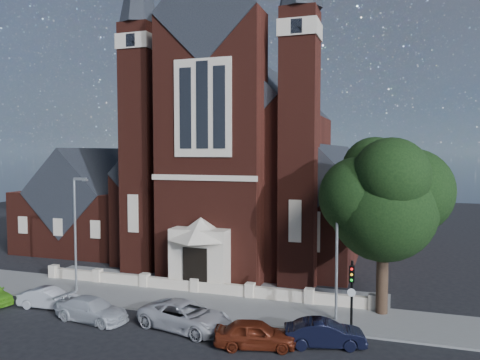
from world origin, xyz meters
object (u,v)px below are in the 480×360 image
(car_white_suv, at_px, (186,316))
(car_dark_red, at_px, (255,334))
(car_silver_a, at_px, (49,298))
(church, at_px, (260,168))
(car_silver_b, at_px, (92,310))
(traffic_signal, at_px, (352,287))
(car_navy, at_px, (325,333))
(street_tree, at_px, (385,201))
(street_lamp_right, at_px, (338,243))
(street_lamp_left, at_px, (76,228))
(parish_hall, at_px, (98,208))

(car_white_suv, bearing_deg, car_dark_red, -91.53)
(car_silver_a, distance_m, car_white_suv, 9.74)
(car_silver_a, bearing_deg, church, -23.88)
(car_silver_b, height_order, car_white_suv, car_white_suv)
(traffic_signal, bearing_deg, car_navy, -117.82)
(street_tree, relative_size, car_silver_b, 2.32)
(traffic_signal, bearing_deg, street_lamp_right, 120.01)
(church, height_order, traffic_signal, church)
(church, bearing_deg, car_navy, -66.50)
(street_lamp_right, distance_m, car_dark_red, 7.23)
(car_silver_a, bearing_deg, car_dark_red, -101.94)
(street_lamp_right, distance_m, car_silver_b, 14.86)
(car_dark_red, bearing_deg, traffic_signal, -66.66)
(street_lamp_right, xyz_separation_m, car_white_suv, (-7.90, -3.83, -3.84))
(street_lamp_left, height_order, car_navy, street_lamp_left)
(car_navy, bearing_deg, street_lamp_left, 62.58)
(street_tree, relative_size, street_lamp_left, 1.32)
(traffic_signal, relative_size, car_dark_red, 0.97)
(street_tree, distance_m, car_dark_red, 10.96)
(street_lamp_right, xyz_separation_m, traffic_signal, (0.91, -1.57, -2.02))
(church, height_order, car_silver_b, church)
(traffic_signal, bearing_deg, car_white_suv, -165.66)
(church, relative_size, car_silver_a, 9.13)
(parish_hall, height_order, car_dark_red, parish_hall)
(car_dark_red, bearing_deg, car_silver_b, 72.51)
(car_silver_a, bearing_deg, street_tree, -81.21)
(car_white_suv, height_order, car_dark_red, car_white_suv)
(car_silver_a, bearing_deg, street_lamp_left, 1.34)
(church, height_order, car_white_suv, church)
(car_silver_b, relative_size, car_dark_red, 1.11)
(parish_hall, bearing_deg, street_lamp_left, -59.98)
(car_silver_a, bearing_deg, car_white_suv, -98.31)
(car_silver_b, xyz_separation_m, car_navy, (13.42, 0.63, 0.00))
(parish_hall, relative_size, street_lamp_right, 1.51)
(car_silver_b, bearing_deg, street_lamp_left, 52.16)
(parish_hall, height_order, car_navy, parish_hall)
(street_lamp_right, relative_size, car_white_suv, 1.48)
(street_lamp_right, xyz_separation_m, car_dark_red, (-3.53, -4.97, -3.89))
(street_lamp_left, bearing_deg, street_lamp_right, 0.00)
(street_tree, xyz_separation_m, street_lamp_right, (-2.51, -1.71, -2.36))
(street_lamp_left, distance_m, car_silver_a, 5.17)
(car_white_suv, height_order, car_navy, car_white_suv)
(street_lamp_left, xyz_separation_m, car_dark_red, (14.47, -4.97, -3.89))
(parish_hall, relative_size, street_tree, 1.14)
(car_silver_a, bearing_deg, car_navy, -96.62)
(street_tree, xyz_separation_m, street_lamp_left, (-20.51, -1.71, -2.36))
(street_tree, bearing_deg, street_lamp_left, -175.24)
(street_lamp_right, bearing_deg, parish_hall, 151.78)
(car_navy, bearing_deg, street_lamp_right, -19.08)
(street_lamp_left, height_order, car_silver_a, street_lamp_left)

